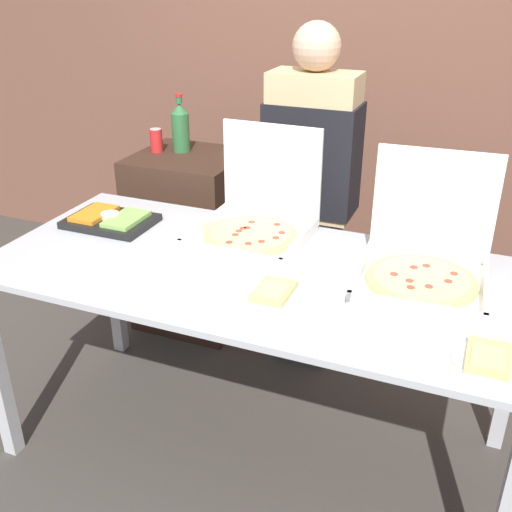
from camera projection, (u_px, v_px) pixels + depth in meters
name	position (u px, v px, depth m)	size (l,w,h in m)	color
ground_plane	(256.00, 446.00, 2.63)	(16.00, 16.00, 0.00)	#423D38
brick_wall_behind	(368.00, 62.00, 3.42)	(10.00, 0.06, 2.80)	brown
buffet_table	(256.00, 292.00, 2.29)	(2.04, 0.93, 0.88)	#B7BABF
pizza_box_far_left	(424.00, 261.00, 2.12)	(0.46, 0.48, 0.44)	white
pizza_box_near_left	(256.00, 220.00, 2.46)	(0.45, 0.46, 0.44)	white
paper_plate_front_left	(488.00, 359.00, 1.71)	(0.20, 0.20, 0.03)	white
paper_plate_front_right	(274.00, 292.00, 2.05)	(0.20, 0.20, 0.03)	white
veggie_tray	(110.00, 220.00, 2.60)	(0.37, 0.26, 0.05)	black
sideboard_podium	(192.00, 241.00, 3.38)	(0.57, 0.53, 1.00)	#382319
soda_bottle	(180.00, 127.00, 3.17)	(0.09, 0.09, 0.30)	#2D6638
soda_can_silver	(230.00, 138.00, 3.23)	(0.07, 0.07, 0.12)	silver
soda_can_colored	(156.00, 140.00, 3.19)	(0.07, 0.07, 0.12)	red
person_server_vest	(311.00, 187.00, 2.84)	(0.42, 0.24, 1.69)	#2D2D38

